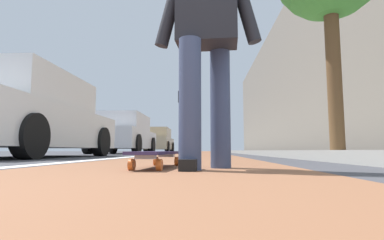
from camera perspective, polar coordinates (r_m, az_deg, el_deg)
name	(u,v)px	position (r m, az deg, el deg)	size (l,w,h in m)	color
ground_plane	(198,154)	(10.94, 1.17, -6.53)	(80.00, 80.00, 0.00)	#38383D
bike_lane_paint	(203,152)	(24.93, 2.09, -6.17)	(56.00, 1.90, 0.00)	brown
lane_stripe_white	(186,152)	(20.98, -1.07, -6.22)	(52.00, 0.16, 0.01)	silver
sidewalk_curb	(252,151)	(19.14, 11.42, -5.96)	(52.00, 3.20, 0.13)	#9E9B93
building_facade	(283,87)	(24.21, 17.18, 6.16)	(40.00, 1.20, 10.14)	slate
skateboard	(158,154)	(2.09, -6.66, -6.61)	(0.85, 0.26, 0.11)	orange
skater_person	(206,29)	(2.08, 2.79, 17.19)	(0.45, 0.72, 1.64)	#384260
parked_car_near	(26,118)	(6.10, -29.37, 0.36)	(4.17, 2.06, 1.47)	silver
parked_car_mid	(123,135)	(11.73, -13.08, -2.79)	(4.31, 1.92, 1.50)	silver
parked_car_far	(156,141)	(18.37, -7.02, -3.99)	(4.01, 1.98, 1.49)	tan
traffic_light	(180,110)	(20.56, -2.29, 1.99)	(0.33, 0.28, 4.25)	#2D2D2D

